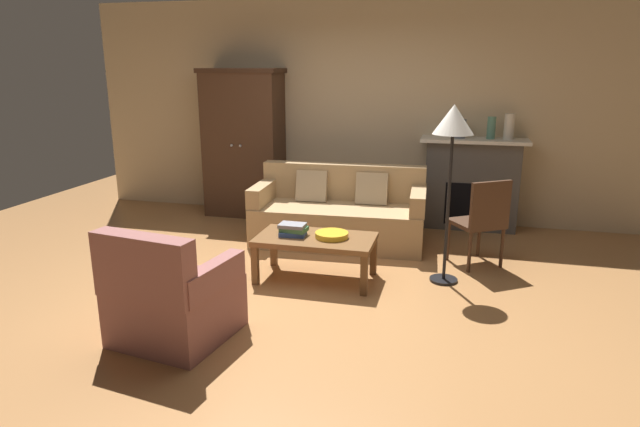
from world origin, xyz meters
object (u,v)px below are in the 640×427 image
object	(u,v)px
fireplace	(471,183)
mantel_vase_slate	(460,129)
armoire	(244,143)
fruit_bowl	(332,235)
couch	(339,215)
book_stack	(293,230)
coffee_table	(316,242)
floor_lamp	(453,130)
side_chair_wooden	(482,218)
mantel_vase_cream	(509,127)
dog	(148,262)
mantel_vase_jade	(491,128)
armchair_near_left	(172,299)

from	to	relation	value
fireplace	mantel_vase_slate	bearing A→B (deg)	-174.31
armoire	fruit_bowl	bearing A→B (deg)	-50.38
couch	book_stack	xyz separation A→B (m)	(-0.18, -1.18, 0.16)
coffee_table	floor_lamp	size ratio (longest dim) A/B	0.67
armoire	fruit_bowl	size ratio (longest dim) A/B	6.24
couch	book_stack	world-z (taller)	couch
floor_lamp	fruit_bowl	bearing A→B (deg)	-167.08
fruit_bowl	side_chair_wooden	bearing A→B (deg)	27.90
armoire	couch	size ratio (longest dim) A/B	0.99
fireplace	side_chair_wooden	bearing A→B (deg)	-86.16
coffee_table	couch	bearing A→B (deg)	91.55
fireplace	armoire	bearing A→B (deg)	-178.49
couch	side_chair_wooden	xyz separation A→B (m)	(1.54, -0.43, 0.19)
coffee_table	fruit_bowl	distance (m)	0.17
fruit_bowl	mantel_vase_cream	xyz separation A→B (m)	(1.65, 2.09, 0.83)
coffee_table	side_chair_wooden	bearing A→B (deg)	25.94
book_stack	dog	distance (m)	1.35
coffee_table	dog	xyz separation A→B (m)	(-1.42, -0.57, -0.12)
book_stack	mantel_vase_cream	size ratio (longest dim) A/B	0.87
mantel_vase_jade	dog	size ratio (longest dim) A/B	0.46
couch	floor_lamp	world-z (taller)	floor_lamp
fireplace	couch	size ratio (longest dim) A/B	0.64
mantel_vase_cream	floor_lamp	bearing A→B (deg)	-108.32
mantel_vase_jade	floor_lamp	world-z (taller)	floor_lamp
book_stack	fireplace	bearing A→B (deg)	52.68
mantel_vase_jade	side_chair_wooden	xyz separation A→B (m)	(-0.09, -1.37, -0.74)
fireplace	coffee_table	distance (m)	2.56
floor_lamp	mantel_vase_cream	bearing A→B (deg)	71.68
mantel_vase_slate	armchair_near_left	distance (m)	4.12
fruit_bowl	mantel_vase_slate	size ratio (longest dim) A/B	1.37
couch	mantel_vase_slate	distance (m)	1.83
side_chair_wooden	dog	bearing A→B (deg)	-155.94
mantel_vase_jade	armchair_near_left	xyz separation A→B (m)	(-2.32, -3.51, -0.94)
armchair_near_left	coffee_table	bearing A→B (deg)	62.77
mantel_vase_slate	floor_lamp	world-z (taller)	floor_lamp
mantel_vase_cream	mantel_vase_slate	bearing A→B (deg)	180.00
mantel_vase_jade	floor_lamp	distance (m)	1.91
armoire	dog	size ratio (longest dim) A/B	3.40
couch	dog	bearing A→B (deg)	-128.61
fireplace	mantel_vase_slate	size ratio (longest dim) A/B	5.58
floor_lamp	dog	xyz separation A→B (m)	(-2.60, -0.83, -1.17)
mantel_vase_slate	mantel_vase_jade	distance (m)	0.36
fruit_bowl	dog	size ratio (longest dim) A/B	0.54
book_stack	coffee_table	bearing A→B (deg)	3.89
armoire	couch	bearing A→B (deg)	-30.54
armchair_near_left	couch	bearing A→B (deg)	74.97
coffee_table	fruit_bowl	xyz separation A→B (m)	(0.15, 0.01, 0.08)
armoire	mantel_vase_jade	size ratio (longest dim) A/B	7.39
fruit_bowl	book_stack	bearing A→B (deg)	-175.38
coffee_table	dog	distance (m)	1.54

